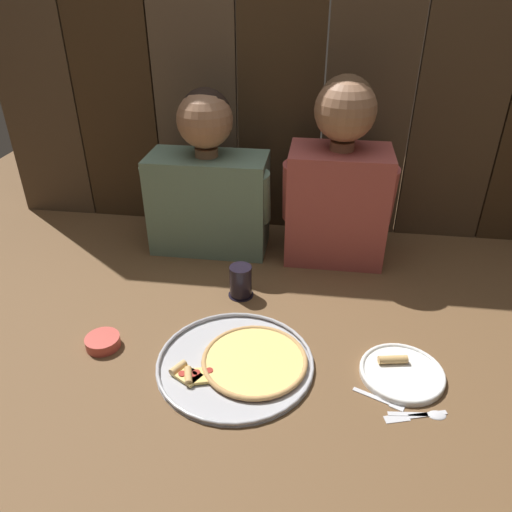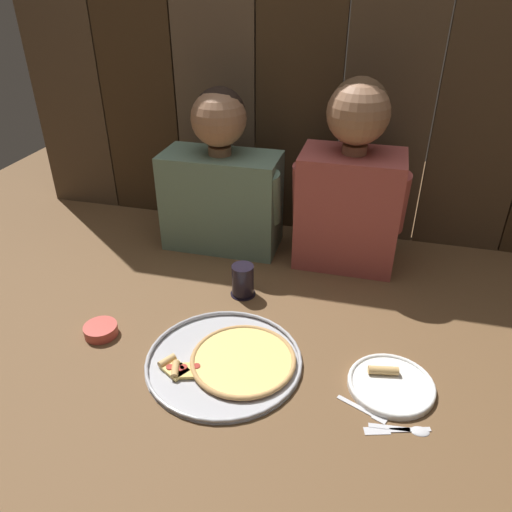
{
  "view_description": "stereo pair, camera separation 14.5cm",
  "coord_description": "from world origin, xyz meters",
  "px_view_note": "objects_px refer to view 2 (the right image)",
  "views": [
    {
      "loc": [
        0.17,
        -1.14,
        0.93
      ],
      "look_at": [
        -0.01,
        0.1,
        0.18
      ],
      "focal_mm": 34.37,
      "sensor_mm": 36.0,
      "label": 1
    },
    {
      "loc": [
        0.31,
        -1.11,
        0.93
      ],
      "look_at": [
        -0.01,
        0.1,
        0.18
      ],
      "focal_mm": 34.37,
      "sensor_mm": 36.0,
      "label": 2
    }
  ],
  "objects_px": {
    "pizza_tray": "(230,360)",
    "diner_right": "(351,182)",
    "dinner_plate": "(391,384)",
    "dipping_bowl": "(101,330)",
    "diner_left": "(221,179)",
    "drinking_glass": "(243,281)"
  },
  "relations": [
    {
      "from": "pizza_tray",
      "to": "diner_right",
      "type": "distance_m",
      "value": 0.73
    },
    {
      "from": "dinner_plate",
      "to": "diner_right",
      "type": "distance_m",
      "value": 0.69
    },
    {
      "from": "pizza_tray",
      "to": "dipping_bowl",
      "type": "distance_m",
      "value": 0.4
    },
    {
      "from": "dinner_plate",
      "to": "diner_left",
      "type": "height_order",
      "value": "diner_left"
    },
    {
      "from": "dinner_plate",
      "to": "diner_left",
      "type": "bearing_deg",
      "value": 136.83
    },
    {
      "from": "pizza_tray",
      "to": "drinking_glass",
      "type": "height_order",
      "value": "drinking_glass"
    },
    {
      "from": "dinner_plate",
      "to": "dipping_bowl",
      "type": "relative_size",
      "value": 2.28
    },
    {
      "from": "drinking_glass",
      "to": "dipping_bowl",
      "type": "distance_m",
      "value": 0.46
    },
    {
      "from": "drinking_glass",
      "to": "diner_left",
      "type": "height_order",
      "value": "diner_left"
    },
    {
      "from": "dipping_bowl",
      "to": "diner_left",
      "type": "distance_m",
      "value": 0.67
    },
    {
      "from": "dipping_bowl",
      "to": "diner_right",
      "type": "distance_m",
      "value": 0.92
    },
    {
      "from": "drinking_glass",
      "to": "diner_right",
      "type": "bearing_deg",
      "value": 46.06
    },
    {
      "from": "pizza_tray",
      "to": "drinking_glass",
      "type": "bearing_deg",
      "value": 99.88
    },
    {
      "from": "drinking_glass",
      "to": "diner_right",
      "type": "height_order",
      "value": "diner_right"
    },
    {
      "from": "pizza_tray",
      "to": "diner_right",
      "type": "height_order",
      "value": "diner_right"
    },
    {
      "from": "diner_left",
      "to": "drinking_glass",
      "type": "bearing_deg",
      "value": -61.43
    },
    {
      "from": "dinner_plate",
      "to": "diner_left",
      "type": "relative_size",
      "value": 0.38
    },
    {
      "from": "dinner_plate",
      "to": "dipping_bowl",
      "type": "height_order",
      "value": "dinner_plate"
    },
    {
      "from": "pizza_tray",
      "to": "diner_left",
      "type": "bearing_deg",
      "value": 109.54
    },
    {
      "from": "pizza_tray",
      "to": "drinking_glass",
      "type": "relative_size",
      "value": 3.94
    },
    {
      "from": "diner_right",
      "to": "diner_left",
      "type": "bearing_deg",
      "value": -179.98
    },
    {
      "from": "dipping_bowl",
      "to": "diner_left",
      "type": "relative_size",
      "value": 0.17
    }
  ]
}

